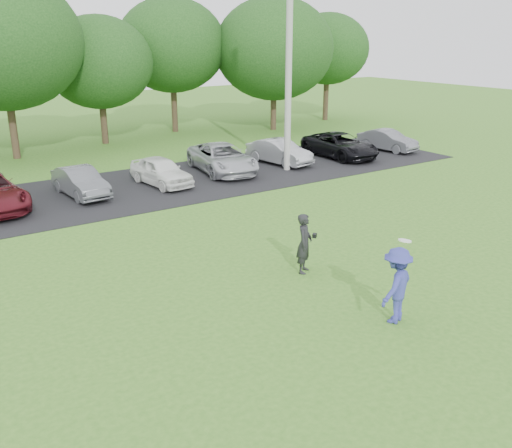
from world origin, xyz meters
The scene contains 7 objects.
ground centered at (0.00, 0.00, 0.00)m, with size 100.00×100.00×0.00m, color #386E1F.
parking_lot centered at (0.00, 13.00, 0.01)m, with size 32.00×6.50×0.03m, color black.
utility_pole centered at (7.51, 12.17, 5.06)m, with size 0.28×0.28×10.13m, color #9FA09B.
frisbee_player centered at (0.97, -0.39, 0.84)m, with size 1.23×0.95×1.96m.
camera_bystander centered at (1.01, 2.78, 0.79)m, with size 0.69×0.65×1.58m.
parked_cars centered at (-0.10, 13.10, 0.62)m, with size 30.49×4.99×1.24m.
tree_row centered at (1.51, 22.76, 4.91)m, with size 42.39×9.85×8.64m.
Camera 1 is at (-7.64, -7.86, 5.95)m, focal length 40.00 mm.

